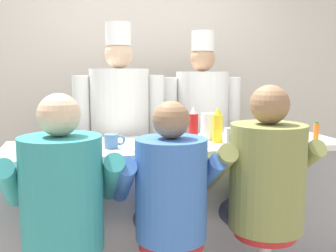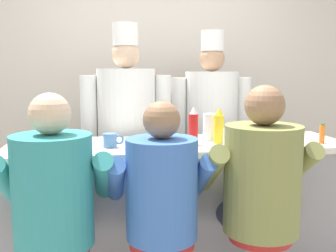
# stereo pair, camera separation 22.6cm
# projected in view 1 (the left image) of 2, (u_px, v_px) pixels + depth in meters

# --- Properties ---
(wall_back) EXTENTS (10.00, 0.06, 2.70)m
(wall_back) POSITION_uv_depth(u_px,v_px,m) (143.00, 85.00, 3.87)
(wall_back) COLOR beige
(wall_back) RESTS_ON ground_plane
(diner_counter) EXTENTS (2.27, 0.66, 1.01)m
(diner_counter) POSITION_uv_depth(u_px,v_px,m) (178.00, 214.00, 2.72)
(diner_counter) COLOR gray
(diner_counter) RESTS_ON ground_plane
(ketchup_bottle_red) EXTENTS (0.06, 0.06, 0.25)m
(ketchup_bottle_red) POSITION_uv_depth(u_px,v_px,m) (193.00, 126.00, 2.58)
(ketchup_bottle_red) COLOR red
(ketchup_bottle_red) RESTS_ON diner_counter
(mustard_bottle_yellow) EXTENTS (0.07, 0.07, 0.24)m
(mustard_bottle_yellow) POSITION_uv_depth(u_px,v_px,m) (218.00, 126.00, 2.65)
(mustard_bottle_yellow) COLOR yellow
(mustard_bottle_yellow) RESTS_ON diner_counter
(hot_sauce_bottle_orange) EXTENTS (0.04, 0.04, 0.13)m
(hot_sauce_bottle_orange) POSITION_uv_depth(u_px,v_px,m) (316.00, 132.00, 2.71)
(hot_sauce_bottle_orange) COLOR orange
(hot_sauce_bottle_orange) RESTS_ON diner_counter
(water_pitcher_clear) EXTENTS (0.13, 0.11, 0.18)m
(water_pitcher_clear) POSITION_uv_depth(u_px,v_px,m) (208.00, 126.00, 2.77)
(water_pitcher_clear) COLOR silver
(water_pitcher_clear) RESTS_ON diner_counter
(breakfast_plate) EXTENTS (0.27, 0.27, 0.05)m
(breakfast_plate) POSITION_uv_depth(u_px,v_px,m) (149.00, 147.00, 2.41)
(breakfast_plate) COLOR white
(breakfast_plate) RESTS_ON diner_counter
(cereal_bowl) EXTENTS (0.15, 0.15, 0.05)m
(cereal_bowl) POSITION_uv_depth(u_px,v_px,m) (79.00, 150.00, 2.29)
(cereal_bowl) COLOR white
(cereal_bowl) RESTS_ON diner_counter
(coffee_mug_blue) EXTENTS (0.13, 0.09, 0.09)m
(coffee_mug_blue) POSITION_uv_depth(u_px,v_px,m) (112.00, 141.00, 2.45)
(coffee_mug_blue) COLOR #4C7AB2
(coffee_mug_blue) RESTS_ON diner_counter
(coffee_mug_white) EXTENTS (0.14, 0.10, 0.09)m
(coffee_mug_white) POSITION_uv_depth(u_px,v_px,m) (235.00, 134.00, 2.71)
(coffee_mug_white) COLOR white
(coffee_mug_white) RESTS_ON diner_counter
(cup_stack_steel) EXTENTS (0.10, 0.10, 0.34)m
(cup_stack_steel) POSITION_uv_depth(u_px,v_px,m) (266.00, 115.00, 2.74)
(cup_stack_steel) COLOR #B7BABF
(cup_stack_steel) RESTS_ON diner_counter
(napkin_dispenser_chrome) EXTENTS (0.10, 0.06, 0.12)m
(napkin_dispenser_chrome) POSITION_uv_depth(u_px,v_px,m) (233.00, 137.00, 2.51)
(napkin_dispenser_chrome) COLOR silver
(napkin_dispenser_chrome) RESTS_ON diner_counter
(diner_seated_teal) EXTENTS (0.61, 0.61, 1.38)m
(diner_seated_teal) POSITION_uv_depth(u_px,v_px,m) (63.00, 200.00, 1.98)
(diner_seated_teal) COLOR #B2B5BA
(diner_seated_teal) RESTS_ON ground_plane
(diner_seated_blue) EXTENTS (0.58, 0.57, 1.34)m
(diner_seated_blue) POSITION_uv_depth(u_px,v_px,m) (170.00, 196.00, 2.11)
(diner_seated_blue) COLOR #B2B5BA
(diner_seated_blue) RESTS_ON ground_plane
(diner_seated_olive) EXTENTS (0.64, 0.63, 1.42)m
(diner_seated_olive) POSITION_uv_depth(u_px,v_px,m) (264.00, 182.00, 2.24)
(diner_seated_olive) COLOR #B2B5BA
(diner_seated_olive) RESTS_ON ground_plane
(cook_in_whites_near) EXTENTS (0.73, 0.47, 1.86)m
(cook_in_whites_near) POSITION_uv_depth(u_px,v_px,m) (120.00, 129.00, 3.16)
(cook_in_whites_near) COLOR #232328
(cook_in_whites_near) RESTS_ON ground_plane
(cook_in_whites_far) EXTENTS (0.72, 0.46, 1.83)m
(cook_in_whites_far) POSITION_uv_depth(u_px,v_px,m) (202.00, 125.00, 3.51)
(cook_in_whites_far) COLOR #232328
(cook_in_whites_far) RESTS_ON ground_plane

